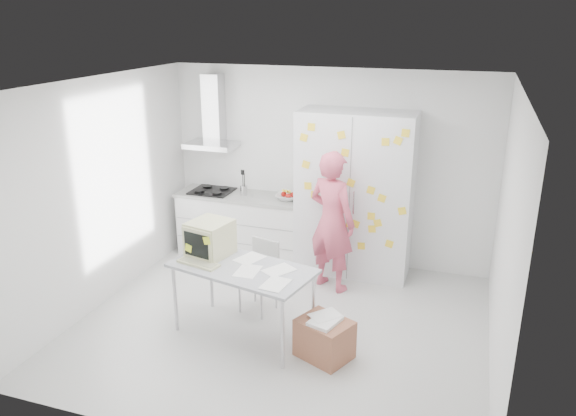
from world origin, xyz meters
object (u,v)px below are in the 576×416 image
(chair, at_px, (261,271))
(desk, at_px, (221,251))
(person, at_px, (332,221))
(cardboard_box, at_px, (324,338))

(chair, bearing_deg, desk, -104.12)
(person, distance_m, chair, 1.11)
(person, relative_size, chair, 2.11)
(person, bearing_deg, chair, 74.68)
(chair, bearing_deg, cardboard_box, -23.76)
(desk, height_order, chair, desk)
(person, relative_size, cardboard_box, 2.82)
(person, relative_size, desk, 1.10)
(person, xyz_separation_m, desk, (-0.91, -1.31, 0.01))
(desk, xyz_separation_m, chair, (0.26, 0.50, -0.43))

